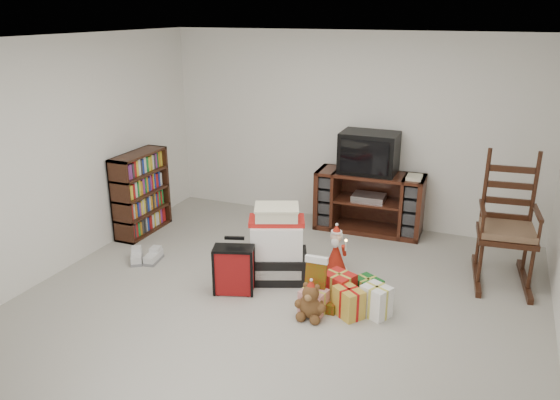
{
  "coord_description": "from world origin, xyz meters",
  "views": [
    {
      "loc": [
        1.81,
        -4.33,
        2.74
      ],
      "look_at": [
        -0.21,
        0.6,
        0.87
      ],
      "focal_mm": 35.0,
      "sensor_mm": 36.0,
      "label": 1
    }
  ],
  "objects_px": {
    "sneaker_pair": "(145,257)",
    "gift_cluster": "(351,299)",
    "rocking_chair": "(506,236)",
    "bookshelf": "(141,194)",
    "tv_stand": "(369,202)",
    "mrs_claus_figurine": "(272,249)",
    "santa_figurine": "(336,254)",
    "teddy_bear": "(311,303)",
    "crt_television": "(369,153)",
    "gift_pile": "(277,248)",
    "red_suitcase": "(234,270)"
  },
  "relations": [
    {
      "from": "mrs_claus_figurine",
      "to": "sneaker_pair",
      "type": "relative_size",
      "value": 1.51
    },
    {
      "from": "gift_pile",
      "to": "gift_cluster",
      "type": "distance_m",
      "value": 1.01
    },
    {
      "from": "rocking_chair",
      "to": "sneaker_pair",
      "type": "height_order",
      "value": "rocking_chair"
    },
    {
      "from": "gift_pile",
      "to": "teddy_bear",
      "type": "height_order",
      "value": "gift_pile"
    },
    {
      "from": "santa_figurine",
      "to": "crt_television",
      "type": "distance_m",
      "value": 1.58
    },
    {
      "from": "bookshelf",
      "to": "gift_pile",
      "type": "relative_size",
      "value": 1.31
    },
    {
      "from": "bookshelf",
      "to": "gift_cluster",
      "type": "distance_m",
      "value": 3.17
    },
    {
      "from": "tv_stand",
      "to": "mrs_claus_figurine",
      "type": "distance_m",
      "value": 1.67
    },
    {
      "from": "tv_stand",
      "to": "mrs_claus_figurine",
      "type": "bearing_deg",
      "value": -117.12
    },
    {
      "from": "gift_pile",
      "to": "gift_cluster",
      "type": "xyz_separation_m",
      "value": [
        0.92,
        -0.35,
        -0.23
      ]
    },
    {
      "from": "mrs_claus_figurine",
      "to": "santa_figurine",
      "type": "bearing_deg",
      "value": 15.13
    },
    {
      "from": "santa_figurine",
      "to": "crt_television",
      "type": "relative_size",
      "value": 0.8
    },
    {
      "from": "tv_stand",
      "to": "sneaker_pair",
      "type": "height_order",
      "value": "tv_stand"
    },
    {
      "from": "bookshelf",
      "to": "mrs_claus_figurine",
      "type": "relative_size",
      "value": 1.67
    },
    {
      "from": "bookshelf",
      "to": "rocking_chair",
      "type": "xyz_separation_m",
      "value": [
        4.33,
        0.37,
        -0.02
      ]
    },
    {
      "from": "sneaker_pair",
      "to": "gift_cluster",
      "type": "height_order",
      "value": "gift_cluster"
    },
    {
      "from": "sneaker_pair",
      "to": "rocking_chair",
      "type": "bearing_deg",
      "value": -7.71
    },
    {
      "from": "rocking_chair",
      "to": "mrs_claus_figurine",
      "type": "xyz_separation_m",
      "value": [
        -2.36,
        -0.73,
        -0.25
      ]
    },
    {
      "from": "rocking_chair",
      "to": "gift_pile",
      "type": "xyz_separation_m",
      "value": [
        -2.23,
        -0.92,
        -0.14
      ]
    },
    {
      "from": "red_suitcase",
      "to": "teddy_bear",
      "type": "height_order",
      "value": "red_suitcase"
    },
    {
      "from": "santa_figurine",
      "to": "red_suitcase",
      "type": "bearing_deg",
      "value": -134.78
    },
    {
      "from": "sneaker_pair",
      "to": "gift_cluster",
      "type": "relative_size",
      "value": 0.53
    },
    {
      "from": "tv_stand",
      "to": "mrs_claus_figurine",
      "type": "height_order",
      "value": "tv_stand"
    },
    {
      "from": "tv_stand",
      "to": "santa_figurine",
      "type": "relative_size",
      "value": 2.44
    },
    {
      "from": "sneaker_pair",
      "to": "santa_figurine",
      "type": "bearing_deg",
      "value": -8.94
    },
    {
      "from": "teddy_bear",
      "to": "mrs_claus_figurine",
      "type": "height_order",
      "value": "mrs_claus_figurine"
    },
    {
      "from": "red_suitcase",
      "to": "santa_figurine",
      "type": "height_order",
      "value": "red_suitcase"
    },
    {
      "from": "teddy_bear",
      "to": "mrs_claus_figurine",
      "type": "relative_size",
      "value": 0.56
    },
    {
      "from": "crt_television",
      "to": "gift_pile",
      "type": "bearing_deg",
      "value": -107.69
    },
    {
      "from": "bookshelf",
      "to": "sneaker_pair",
      "type": "relative_size",
      "value": 2.52
    },
    {
      "from": "tv_stand",
      "to": "sneaker_pair",
      "type": "xyz_separation_m",
      "value": [
        -2.13,
        -1.9,
        -0.34
      ]
    },
    {
      "from": "teddy_bear",
      "to": "gift_cluster",
      "type": "bearing_deg",
      "value": 40.82
    },
    {
      "from": "teddy_bear",
      "to": "crt_television",
      "type": "height_order",
      "value": "crt_television"
    },
    {
      "from": "tv_stand",
      "to": "gift_cluster",
      "type": "relative_size",
      "value": 1.74
    },
    {
      "from": "rocking_chair",
      "to": "sneaker_pair",
      "type": "bearing_deg",
      "value": -169.69
    },
    {
      "from": "bookshelf",
      "to": "rocking_chair",
      "type": "distance_m",
      "value": 4.35
    },
    {
      "from": "mrs_claus_figurine",
      "to": "sneaker_pair",
      "type": "height_order",
      "value": "mrs_claus_figurine"
    },
    {
      "from": "rocking_chair",
      "to": "bookshelf",
      "type": "bearing_deg",
      "value": 178.66
    },
    {
      "from": "bookshelf",
      "to": "rocking_chair",
      "type": "relative_size",
      "value": 0.74
    },
    {
      "from": "tv_stand",
      "to": "rocking_chair",
      "type": "distance_m",
      "value": 1.82
    },
    {
      "from": "gift_pile",
      "to": "santa_figurine",
      "type": "xyz_separation_m",
      "value": [
        0.54,
        0.37,
        -0.14
      ]
    },
    {
      "from": "bookshelf",
      "to": "crt_television",
      "type": "bearing_deg",
      "value": 24.0
    },
    {
      "from": "teddy_bear",
      "to": "mrs_claus_figurine",
      "type": "distance_m",
      "value": 1.09
    },
    {
      "from": "tv_stand",
      "to": "santa_figurine",
      "type": "xyz_separation_m",
      "value": [
        -0.04,
        -1.32,
        -0.17
      ]
    },
    {
      "from": "red_suitcase",
      "to": "bookshelf",
      "type": "bearing_deg",
      "value": 132.83
    },
    {
      "from": "teddy_bear",
      "to": "sneaker_pair",
      "type": "bearing_deg",
      "value": 169.16
    },
    {
      "from": "gift_cluster",
      "to": "crt_television",
      "type": "height_order",
      "value": "crt_television"
    },
    {
      "from": "tv_stand",
      "to": "rocking_chair",
      "type": "relative_size",
      "value": 0.96
    },
    {
      "from": "rocking_chair",
      "to": "gift_cluster",
      "type": "height_order",
      "value": "rocking_chair"
    },
    {
      "from": "red_suitcase",
      "to": "santa_figurine",
      "type": "relative_size",
      "value": 1.04
    }
  ]
}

